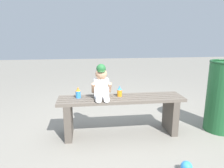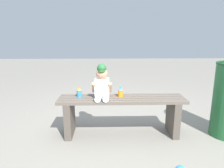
{
  "view_description": "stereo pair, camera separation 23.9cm",
  "coord_description": "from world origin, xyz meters",
  "px_view_note": "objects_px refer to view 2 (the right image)",
  "views": [
    {
      "loc": [
        -0.41,
        -2.35,
        1.22
      ],
      "look_at": [
        -0.12,
        -0.05,
        0.65
      ],
      "focal_mm": 33.39,
      "sensor_mm": 36.0,
      "label": 1
    },
    {
      "loc": [
        -0.17,
        -2.37,
        1.22
      ],
      "look_at": [
        -0.12,
        -0.05,
        0.65
      ],
      "focal_mm": 33.39,
      "sensor_mm": 36.0,
      "label": 2
    }
  ],
  "objects_px": {
    "sippy_cup_left": "(79,92)",
    "park_bench": "(122,110)",
    "child_figure": "(102,83)",
    "sippy_cup_right": "(120,92)"
  },
  "relations": [
    {
      "from": "park_bench",
      "to": "sippy_cup_right",
      "type": "xyz_separation_m",
      "value": [
        -0.01,
        0.05,
        0.22
      ]
    },
    {
      "from": "park_bench",
      "to": "sippy_cup_left",
      "type": "distance_m",
      "value": 0.56
    },
    {
      "from": "park_bench",
      "to": "child_figure",
      "type": "distance_m",
      "value": 0.41
    },
    {
      "from": "child_figure",
      "to": "sippy_cup_right",
      "type": "distance_m",
      "value": 0.26
    },
    {
      "from": "park_bench",
      "to": "sippy_cup_left",
      "type": "xyz_separation_m",
      "value": [
        -0.51,
        0.05,
        0.22
      ]
    },
    {
      "from": "child_figure",
      "to": "sippy_cup_left",
      "type": "bearing_deg",
      "value": 170.65
    },
    {
      "from": "child_figure",
      "to": "sippy_cup_right",
      "type": "bearing_deg",
      "value": 11.46
    },
    {
      "from": "sippy_cup_left",
      "to": "park_bench",
      "type": "bearing_deg",
      "value": -5.15
    },
    {
      "from": "park_bench",
      "to": "sippy_cup_right",
      "type": "distance_m",
      "value": 0.23
    },
    {
      "from": "park_bench",
      "to": "sippy_cup_right",
      "type": "relative_size",
      "value": 12.16
    }
  ]
}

